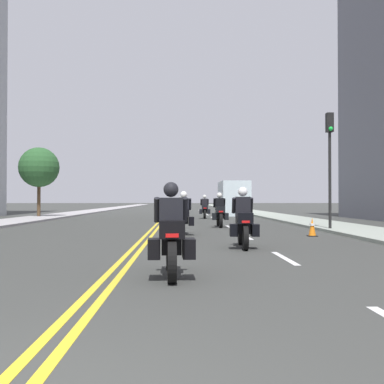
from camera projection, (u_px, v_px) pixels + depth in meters
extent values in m
plane|color=#363835|center=(170.00, 212.00, 50.43)|extent=(264.00, 264.00, 0.00)
cube|color=#A09B9E|center=(91.00, 211.00, 50.22)|extent=(2.88, 144.00, 0.12)
cube|color=#939C90|center=(248.00, 211.00, 50.64)|extent=(2.88, 144.00, 0.12)
cube|color=yellow|center=(168.00, 212.00, 50.42)|extent=(0.12, 132.00, 0.01)
cube|color=yellow|center=(171.00, 212.00, 50.43)|extent=(0.12, 132.00, 0.01)
cube|color=silver|center=(284.00, 258.00, 10.53)|extent=(0.14, 2.40, 0.01)
cube|color=silver|center=(247.00, 237.00, 16.53)|extent=(0.14, 2.40, 0.01)
cube|color=silver|center=(229.00, 227.00, 22.53)|extent=(0.14, 2.40, 0.01)
cube|color=silver|center=(219.00, 221.00, 28.52)|extent=(0.14, 2.40, 0.01)
cube|color=silver|center=(212.00, 217.00, 34.52)|extent=(0.14, 2.40, 0.01)
cube|color=silver|center=(207.00, 215.00, 40.52)|extent=(0.14, 2.40, 0.01)
cube|color=silver|center=(204.00, 213.00, 46.52)|extent=(0.14, 2.40, 0.01)
cube|color=silver|center=(201.00, 211.00, 52.51)|extent=(0.14, 2.40, 0.01)
cube|color=silver|center=(199.00, 210.00, 58.51)|extent=(0.14, 2.40, 0.01)
cylinder|color=black|center=(170.00, 252.00, 8.79)|extent=(0.16, 0.68, 0.67)
cylinder|color=black|center=(172.00, 262.00, 7.33)|extent=(0.16, 0.68, 0.67)
cube|color=silver|center=(170.00, 232.00, 8.79)|extent=(0.15, 0.33, 0.04)
cube|color=black|center=(171.00, 240.00, 8.07)|extent=(0.37, 1.12, 0.40)
cube|color=black|center=(172.00, 230.00, 7.41)|extent=(0.41, 0.38, 0.28)
cube|color=red|center=(172.00, 236.00, 7.22)|extent=(0.20, 0.04, 0.06)
cube|color=black|center=(154.00, 249.00, 7.61)|extent=(0.22, 0.45, 0.32)
cube|color=black|center=(189.00, 248.00, 7.65)|extent=(0.22, 0.45, 0.32)
cube|color=#B2C1CC|center=(170.00, 217.00, 8.54)|extent=(0.36, 0.14, 0.36)
cube|color=black|center=(171.00, 213.00, 8.02)|extent=(0.41, 0.28, 0.52)
cylinder|color=black|center=(157.00, 210.00, 8.16)|extent=(0.11, 0.28, 0.45)
cylinder|color=black|center=(185.00, 210.00, 8.19)|extent=(0.11, 0.28, 0.45)
sphere|color=black|center=(171.00, 189.00, 8.06)|extent=(0.26, 0.26, 0.26)
cylinder|color=black|center=(241.00, 233.00, 13.72)|extent=(0.16, 0.65, 0.65)
cylinder|color=black|center=(245.00, 238.00, 12.09)|extent=(0.16, 0.65, 0.65)
cube|color=silver|center=(240.00, 222.00, 13.72)|extent=(0.16, 0.33, 0.04)
cube|color=black|center=(243.00, 225.00, 12.91)|extent=(0.38, 1.25, 0.40)
cube|color=black|center=(245.00, 218.00, 12.18)|extent=(0.42, 0.38, 0.28)
cube|color=red|center=(246.00, 222.00, 11.99)|extent=(0.20, 0.04, 0.06)
cube|color=black|center=(234.00, 230.00, 12.42)|extent=(0.22, 0.45, 0.32)
cube|color=black|center=(255.00, 230.00, 12.41)|extent=(0.22, 0.45, 0.32)
cube|color=#B2C1CC|center=(241.00, 211.00, 13.44)|extent=(0.37, 0.14, 0.36)
cube|color=black|center=(243.00, 207.00, 12.87)|extent=(0.41, 0.28, 0.58)
cylinder|color=black|center=(234.00, 205.00, 13.02)|extent=(0.11, 0.29, 0.45)
cylinder|color=black|center=(251.00, 206.00, 13.01)|extent=(0.11, 0.29, 0.45)
sphere|color=white|center=(243.00, 192.00, 12.90)|extent=(0.26, 0.26, 0.26)
cylinder|color=black|center=(184.00, 224.00, 18.46)|extent=(0.11, 0.68, 0.68)
cylinder|color=black|center=(184.00, 227.00, 16.91)|extent=(0.11, 0.68, 0.68)
cube|color=silver|center=(184.00, 215.00, 18.47)|extent=(0.14, 0.32, 0.04)
cube|color=black|center=(184.00, 218.00, 17.69)|extent=(0.33, 1.18, 0.40)
cube|color=black|center=(184.00, 213.00, 17.00)|extent=(0.40, 0.36, 0.28)
cube|color=red|center=(184.00, 215.00, 16.81)|extent=(0.20, 0.03, 0.06)
cube|color=black|center=(176.00, 221.00, 17.22)|extent=(0.20, 0.44, 0.32)
cube|color=black|center=(191.00, 221.00, 17.23)|extent=(0.20, 0.44, 0.32)
cube|color=#B2C1CC|center=(184.00, 208.00, 18.19)|extent=(0.36, 0.12, 0.36)
cube|color=black|center=(184.00, 206.00, 17.65)|extent=(0.40, 0.26, 0.54)
cylinder|color=black|center=(177.00, 204.00, 17.79)|extent=(0.10, 0.28, 0.45)
cylinder|color=black|center=(190.00, 204.00, 17.80)|extent=(0.10, 0.28, 0.45)
sphere|color=white|center=(184.00, 195.00, 17.69)|extent=(0.26, 0.26, 0.26)
cylinder|color=black|center=(218.00, 219.00, 23.39)|extent=(0.14, 0.68, 0.68)
cylinder|color=black|center=(221.00, 221.00, 21.79)|extent=(0.14, 0.68, 0.68)
cube|color=silver|center=(218.00, 212.00, 23.39)|extent=(0.14, 0.32, 0.04)
cube|color=black|center=(219.00, 214.00, 22.59)|extent=(0.33, 1.22, 0.40)
cube|color=black|center=(221.00, 210.00, 21.87)|extent=(0.40, 0.36, 0.28)
cube|color=red|center=(221.00, 212.00, 21.68)|extent=(0.20, 0.03, 0.06)
cube|color=black|center=(214.00, 216.00, 22.10)|extent=(0.20, 0.44, 0.32)
cube|color=black|center=(226.00, 216.00, 22.11)|extent=(0.20, 0.44, 0.32)
cube|color=#B2C1CC|center=(219.00, 206.00, 23.11)|extent=(0.36, 0.12, 0.36)
cube|color=black|center=(220.00, 204.00, 22.55)|extent=(0.40, 0.26, 0.56)
cylinder|color=black|center=(214.00, 203.00, 22.69)|extent=(0.10, 0.28, 0.45)
cylinder|color=black|center=(224.00, 203.00, 22.70)|extent=(0.10, 0.28, 0.45)
sphere|color=white|center=(219.00, 195.00, 22.59)|extent=(0.26, 0.26, 0.26)
cylinder|color=black|center=(182.00, 216.00, 28.30)|extent=(0.15, 0.67, 0.66)
cylinder|color=black|center=(182.00, 217.00, 26.71)|extent=(0.15, 0.67, 0.66)
cube|color=silver|center=(182.00, 210.00, 28.31)|extent=(0.15, 0.32, 0.04)
cube|color=black|center=(182.00, 212.00, 27.51)|extent=(0.35, 1.21, 0.40)
cube|color=black|center=(182.00, 208.00, 26.80)|extent=(0.41, 0.37, 0.28)
cube|color=red|center=(181.00, 209.00, 26.61)|extent=(0.20, 0.03, 0.06)
cube|color=black|center=(177.00, 213.00, 27.03)|extent=(0.21, 0.44, 0.32)
cube|color=black|center=(187.00, 213.00, 27.04)|extent=(0.21, 0.44, 0.32)
cube|color=#B2C1CC|center=(182.00, 205.00, 28.03)|extent=(0.36, 0.13, 0.36)
cube|color=black|center=(182.00, 204.00, 27.47)|extent=(0.41, 0.27, 0.51)
cylinder|color=black|center=(178.00, 203.00, 27.62)|extent=(0.11, 0.28, 0.45)
cylinder|color=black|center=(186.00, 203.00, 27.62)|extent=(0.11, 0.28, 0.45)
sphere|color=white|center=(182.00, 197.00, 27.51)|extent=(0.26, 0.26, 0.26)
cylinder|color=black|center=(204.00, 214.00, 33.66)|extent=(0.13, 0.62, 0.62)
cylinder|color=black|center=(205.00, 214.00, 32.11)|extent=(0.13, 0.62, 0.62)
cube|color=silver|center=(204.00, 209.00, 33.67)|extent=(0.15, 0.32, 0.04)
cube|color=black|center=(205.00, 210.00, 32.89)|extent=(0.35, 1.19, 0.40)
cube|color=black|center=(205.00, 207.00, 32.19)|extent=(0.41, 0.37, 0.28)
cube|color=red|center=(205.00, 208.00, 32.00)|extent=(0.20, 0.03, 0.06)
cube|color=black|center=(201.00, 211.00, 32.42)|extent=(0.21, 0.44, 0.32)
cube|color=black|center=(209.00, 211.00, 32.42)|extent=(0.21, 0.44, 0.32)
cube|color=#B2C1CC|center=(204.00, 204.00, 33.39)|extent=(0.36, 0.13, 0.36)
cube|color=black|center=(205.00, 203.00, 32.85)|extent=(0.41, 0.27, 0.59)
cylinder|color=black|center=(201.00, 202.00, 33.00)|extent=(0.11, 0.28, 0.45)
cylinder|color=black|center=(208.00, 202.00, 33.00)|extent=(0.11, 0.28, 0.45)
sphere|color=white|center=(205.00, 197.00, 32.88)|extent=(0.26, 0.26, 0.26)
cube|color=black|center=(312.00, 236.00, 16.76)|extent=(0.32, 0.32, 0.03)
cone|color=orange|center=(312.00, 227.00, 16.77)|extent=(0.26, 0.26, 0.63)
cylinder|color=white|center=(312.00, 225.00, 16.77)|extent=(0.17, 0.17, 0.08)
cylinder|color=black|center=(330.00, 181.00, 19.57)|extent=(0.12, 0.12, 4.17)
cube|color=black|center=(330.00, 123.00, 19.61)|extent=(0.28, 0.28, 0.80)
sphere|color=green|center=(331.00, 129.00, 19.46)|extent=(0.18, 0.18, 0.18)
cylinder|color=#4E3824|center=(39.00, 199.00, 33.87)|extent=(0.24, 0.24, 2.63)
sphere|color=#29562B|center=(39.00, 167.00, 33.91)|extent=(2.87, 2.87, 2.87)
cube|color=#B1BAD5|center=(230.00, 202.00, 42.04)|extent=(2.00, 1.80, 2.20)
cube|color=silver|center=(234.00, 199.00, 39.04)|extent=(2.20, 5.20, 2.80)
cylinder|color=black|center=(230.00, 209.00, 41.63)|extent=(2.00, 0.90, 0.90)
cylinder|color=black|center=(236.00, 210.00, 37.43)|extent=(2.00, 0.90, 0.90)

